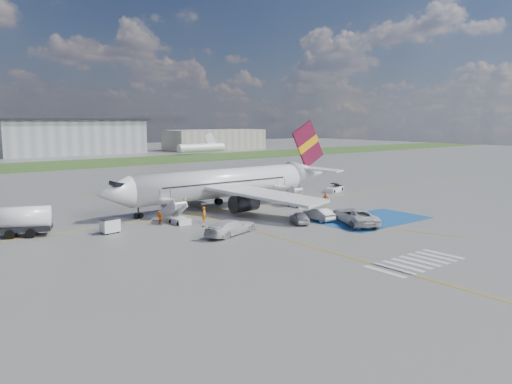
# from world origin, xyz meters

# --- Properties ---
(ground) EXTENTS (400.00, 400.00, 0.00)m
(ground) POSITION_xyz_m (0.00, 0.00, 0.00)
(ground) COLOR #60605E
(ground) RESTS_ON ground
(grass_strip) EXTENTS (400.00, 30.00, 0.01)m
(grass_strip) POSITION_xyz_m (0.00, 95.00, 0.01)
(grass_strip) COLOR #2D4C1E
(grass_strip) RESTS_ON ground
(taxiway_line_main) EXTENTS (120.00, 0.20, 0.01)m
(taxiway_line_main) POSITION_xyz_m (0.00, 12.00, 0.01)
(taxiway_line_main) COLOR gold
(taxiway_line_main) RESTS_ON ground
(taxiway_line_cross) EXTENTS (0.20, 60.00, 0.01)m
(taxiway_line_cross) POSITION_xyz_m (-5.00, -10.00, 0.01)
(taxiway_line_cross) COLOR gold
(taxiway_line_cross) RESTS_ON ground
(taxiway_line_diag) EXTENTS (20.71, 56.45, 0.01)m
(taxiway_line_diag) POSITION_xyz_m (0.00, 12.00, 0.01)
(taxiway_line_diag) COLOR gold
(taxiway_line_diag) RESTS_ON ground
(staging_box) EXTENTS (14.00, 8.00, 0.01)m
(staging_box) POSITION_xyz_m (10.00, -4.00, 0.01)
(staging_box) COLOR #174A8D
(staging_box) RESTS_ON ground
(crosswalk) EXTENTS (9.00, 4.00, 0.01)m
(crosswalk) POSITION_xyz_m (-1.80, -18.00, 0.01)
(crosswalk) COLOR silver
(crosswalk) RESTS_ON ground
(terminal_centre) EXTENTS (48.00, 18.00, 12.00)m
(terminal_centre) POSITION_xyz_m (20.00, 135.00, 6.00)
(terminal_centre) COLOR gray
(terminal_centre) RESTS_ON ground
(terminal_east) EXTENTS (40.00, 16.00, 8.00)m
(terminal_east) POSITION_xyz_m (75.00, 128.00, 4.00)
(terminal_east) COLOR gray
(terminal_east) RESTS_ON ground
(airliner) EXTENTS (36.81, 32.95, 11.92)m
(airliner) POSITION_xyz_m (1.51, 14.00, 3.39)
(airliner) COLOR silver
(airliner) RESTS_ON ground
(airstairs_fwd) EXTENTS (1.90, 5.20, 3.60)m
(airstairs_fwd) POSITION_xyz_m (-9.50, 8.70, 0.62)
(airstairs_fwd) COLOR silver
(airstairs_fwd) RESTS_ON ground
(airstairs_aft) EXTENTS (1.90, 5.20, 3.60)m
(airstairs_aft) POSITION_xyz_m (9.00, 8.70, 0.62)
(airstairs_aft) COLOR silver
(airstairs_aft) RESTS_ON ground
(fuel_tanker) EXTENTS (9.28, 5.86, 3.11)m
(fuel_tanker) POSITION_xyz_m (-26.95, 13.57, 1.31)
(fuel_tanker) COLOR black
(fuel_tanker) RESTS_ON ground
(gpu_cart) EXTENTS (2.07, 1.52, 1.58)m
(gpu_cart) POSITION_xyz_m (-17.78, 8.65, 0.71)
(gpu_cart) COLOR silver
(gpu_cart) RESTS_ON ground
(belt_loader) EXTENTS (5.17, 3.22, 1.50)m
(belt_loader) POSITION_xyz_m (24.05, 15.30, 0.37)
(belt_loader) COLOR silver
(belt_loader) RESTS_ON ground
(car_silver_a) EXTENTS (3.36, 4.35, 1.38)m
(car_silver_a) POSITION_xyz_m (1.58, -0.10, 0.69)
(car_silver_a) COLOR silver
(car_silver_a) RESTS_ON ground
(car_silver_b) EXTENTS (2.09, 4.68, 1.49)m
(car_silver_b) POSITION_xyz_m (4.57, -0.25, 0.75)
(car_silver_b) COLOR silver
(car_silver_b) RESTS_ON ground
(van_white_a) EXTENTS (5.89, 7.34, 2.50)m
(van_white_a) POSITION_xyz_m (6.58, -4.14, 1.25)
(van_white_a) COLOR silver
(van_white_a) RESTS_ON ground
(van_white_b) EXTENTS (5.86, 3.78, 2.13)m
(van_white_b) POSITION_xyz_m (-8.00, 0.15, 1.07)
(van_white_b) COLOR silver
(van_white_b) RESTS_ON ground
(crew_fwd) EXTENTS (0.79, 0.79, 1.85)m
(crew_fwd) POSITION_xyz_m (-6.84, 7.23, 0.92)
(crew_fwd) COLOR orange
(crew_fwd) RESTS_ON ground
(crew_nose) EXTENTS (0.65, 0.79, 1.53)m
(crew_nose) POSITION_xyz_m (-11.49, 9.50, 0.77)
(crew_nose) COLOR #ED5E0C
(crew_nose) RESTS_ON ground
(crew_aft) EXTENTS (0.96, 0.99, 1.66)m
(crew_aft) POSITION_xyz_m (13.15, 6.88, 0.83)
(crew_aft) COLOR #E4520C
(crew_aft) RESTS_ON ground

